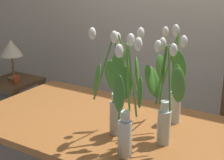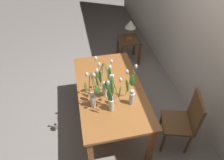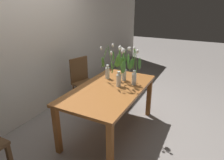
{
  "view_description": "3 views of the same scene",
  "coord_description": "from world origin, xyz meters",
  "px_view_note": "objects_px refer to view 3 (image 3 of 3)",
  "views": [
    {
      "loc": [
        0.97,
        -1.53,
        1.58
      ],
      "look_at": [
        0.03,
        0.01,
        1.0
      ],
      "focal_mm": 54.76,
      "sensor_mm": 36.0,
      "label": 1
    },
    {
      "loc": [
        1.97,
        -0.38,
        2.7
      ],
      "look_at": [
        0.03,
        0.02,
        0.92
      ],
      "focal_mm": 32.35,
      "sensor_mm": 36.0,
      "label": 2
    },
    {
      "loc": [
        -2.34,
        -1.23,
        1.9
      ],
      "look_at": [
        -0.03,
        -0.05,
        0.88
      ],
      "focal_mm": 31.75,
      "sensor_mm": 36.0,
      "label": 3
    }
  ],
  "objects_px": {
    "tulip_vase_1": "(124,66)",
    "dining_chair": "(83,79)",
    "dining_table": "(110,94)",
    "tulip_vase_3": "(119,71)",
    "tulip_vase_2": "(108,68)",
    "tulip_vase_0": "(134,71)"
  },
  "relations": [
    {
      "from": "dining_table",
      "to": "tulip_vase_0",
      "type": "xyz_separation_m",
      "value": [
        0.27,
        -0.26,
        0.31
      ]
    },
    {
      "from": "tulip_vase_0",
      "to": "tulip_vase_2",
      "type": "height_order",
      "value": "tulip_vase_2"
    },
    {
      "from": "tulip_vase_3",
      "to": "dining_chair",
      "type": "xyz_separation_m",
      "value": [
        0.46,
        0.98,
        -0.46
      ]
    },
    {
      "from": "tulip_vase_0",
      "to": "dining_table",
      "type": "bearing_deg",
      "value": 136.18
    },
    {
      "from": "tulip_vase_1",
      "to": "tulip_vase_2",
      "type": "xyz_separation_m",
      "value": [
        -0.06,
        0.26,
        -0.04
      ]
    },
    {
      "from": "dining_table",
      "to": "tulip_vase_1",
      "type": "height_order",
      "value": "tulip_vase_1"
    },
    {
      "from": "tulip_vase_3",
      "to": "dining_chair",
      "type": "relative_size",
      "value": 0.62
    },
    {
      "from": "dining_table",
      "to": "tulip_vase_3",
      "type": "height_order",
      "value": "tulip_vase_3"
    },
    {
      "from": "tulip_vase_1",
      "to": "dining_chair",
      "type": "relative_size",
      "value": 0.59
    },
    {
      "from": "dining_table",
      "to": "tulip_vase_2",
      "type": "xyz_separation_m",
      "value": [
        0.32,
        0.2,
        0.28
      ]
    },
    {
      "from": "dining_table",
      "to": "tulip_vase_2",
      "type": "distance_m",
      "value": 0.47
    },
    {
      "from": "tulip_vase_3",
      "to": "tulip_vase_0",
      "type": "bearing_deg",
      "value": -47.46
    },
    {
      "from": "tulip_vase_2",
      "to": "dining_table",
      "type": "bearing_deg",
      "value": -147.24
    },
    {
      "from": "tulip_vase_1",
      "to": "tulip_vase_3",
      "type": "distance_m",
      "value": 0.26
    },
    {
      "from": "tulip_vase_3",
      "to": "dining_chair",
      "type": "bearing_deg",
      "value": 64.96
    },
    {
      "from": "dining_table",
      "to": "tulip_vase_3",
      "type": "bearing_deg",
      "value": -38.14
    },
    {
      "from": "dining_table",
      "to": "dining_chair",
      "type": "distance_m",
      "value": 1.06
    },
    {
      "from": "tulip_vase_1",
      "to": "dining_chair",
      "type": "xyz_separation_m",
      "value": [
        0.2,
        0.94,
        -0.45
      ]
    },
    {
      "from": "tulip_vase_1",
      "to": "dining_chair",
      "type": "bearing_deg",
      "value": 77.97
    },
    {
      "from": "tulip_vase_1",
      "to": "tulip_vase_2",
      "type": "height_order",
      "value": "tulip_vase_2"
    },
    {
      "from": "tulip_vase_1",
      "to": "dining_chair",
      "type": "height_order",
      "value": "tulip_vase_1"
    },
    {
      "from": "dining_chair",
      "to": "dining_table",
      "type": "bearing_deg",
      "value": -122.87
    }
  ]
}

